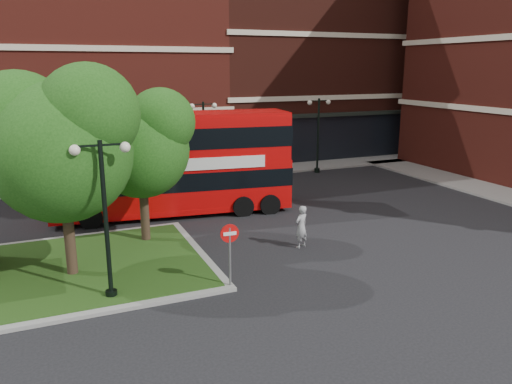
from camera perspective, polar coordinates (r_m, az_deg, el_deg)
name	(u,v)px	position (r m, az deg, el deg)	size (l,w,h in m)	color
ground	(274,274)	(17.70, 2.09, -9.33)	(120.00, 120.00, 0.00)	black
pavement_far	(166,178)	(32.70, -10.23, 1.58)	(44.00, 3.00, 0.12)	slate
terrace_far_left	(21,67)	(38.70, -25.25, 12.77)	(26.00, 12.00, 14.00)	maroon
terrace_far_right	(305,55)	(43.99, 5.62, 15.33)	(18.00, 12.00, 16.00)	#471911
traffic_island	(26,276)	(19.05, -24.80, -8.74)	(12.60, 7.60, 0.15)	gray
tree_island_west	(57,139)	(17.41, -21.82, 5.69)	(5.40, 4.71, 7.21)	#2D2116
tree_island_east	(138,140)	(20.23, -13.31, 5.79)	(4.46, 3.90, 6.29)	#2D2116
lamp_island	(105,212)	(15.54, -16.86, -2.25)	(1.72, 0.36, 5.00)	black
lamp_far_left	(204,138)	(30.81, -5.96, 6.20)	(1.72, 0.36, 5.00)	black
lamp_far_right	(318,131)	(34.00, 7.12, 6.91)	(1.72, 0.36, 5.00)	black
bus	(172,157)	(24.30, -9.55, 3.97)	(11.56, 3.99, 4.32)	#BC0707
woman	(301,227)	(19.96, 5.19, -3.97)	(0.63, 0.41, 1.72)	#99989B
car_silver	(62,179)	(31.35, -21.34, 1.40)	(1.54, 3.83, 1.31)	#BABDC2
car_white	(249,169)	(32.16, -0.81, 2.64)	(1.34, 3.84, 1.27)	silver
no_entry_sign	(230,243)	(16.04, -3.02, -5.85)	(0.61, 0.09, 2.20)	slate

